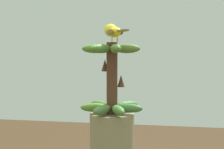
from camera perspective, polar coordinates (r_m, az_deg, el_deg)
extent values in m
cylinder|color=#4C2D1E|center=(1.53, 0.00, -0.65)|extent=(0.05, 0.05, 0.35)
ellipsoid|color=#436C2F|center=(1.63, 0.37, -5.42)|extent=(0.05, 0.14, 0.04)
ellipsoid|color=#407D2C|center=(1.61, -2.19, -5.56)|extent=(0.13, 0.11, 0.04)
ellipsoid|color=#4E7B27|center=(1.54, -3.25, -6.00)|extent=(0.14, 0.08, 0.04)
ellipsoid|color=#4A7136|center=(1.47, -1.84, -6.46)|extent=(0.09, 0.14, 0.04)
ellipsoid|color=#4B7C32|center=(1.46, 1.11, -6.52)|extent=(0.10, 0.14, 0.04)
ellipsoid|color=#3D6F33|center=(1.52, 3.12, -6.14)|extent=(0.14, 0.07, 0.04)
ellipsoid|color=#3F7A34|center=(1.59, 2.69, -5.66)|extent=(0.13, 0.12, 0.04)
ellipsoid|color=#4F7533|center=(1.59, -1.75, 4.71)|extent=(0.13, 0.12, 0.04)
ellipsoid|color=#4B7A24|center=(1.53, -2.99, 4.72)|extent=(0.14, 0.06, 0.04)
ellipsoid|color=#48752F|center=(1.46, -2.00, 4.75)|extent=(0.10, 0.14, 0.04)
ellipsoid|color=#4D6F2C|center=(1.44, 0.64, 4.76)|extent=(0.09, 0.14, 0.04)
ellipsoid|color=#50712D|center=(1.49, 2.74, 4.74)|extent=(0.14, 0.08, 0.04)
ellipsoid|color=#427936|center=(1.56, 2.67, 4.71)|extent=(0.14, 0.11, 0.04)
ellipsoid|color=#437028|center=(1.60, 0.69, 4.70)|extent=(0.05, 0.14, 0.04)
cone|color=#4C2D1E|center=(1.54, 1.66, -1.16)|extent=(0.04, 0.04, 0.06)
cone|color=#4C2D1E|center=(1.56, -1.31, 1.70)|extent=(0.04, 0.04, 0.06)
cylinder|color=#C68933|center=(1.49, 1.00, 6.38)|extent=(0.01, 0.00, 0.02)
cylinder|color=#C68933|center=(1.48, -0.01, 6.39)|extent=(0.01, 0.01, 0.02)
ellipsoid|color=yellow|center=(1.49, 0.50, 7.74)|extent=(0.10, 0.12, 0.05)
ellipsoid|color=brown|center=(1.49, 1.43, 7.72)|extent=(0.05, 0.07, 0.03)
ellipsoid|color=brown|center=(1.47, -0.27, 7.77)|extent=(0.05, 0.07, 0.03)
cube|color=brown|center=(1.41, 1.95, 8.03)|extent=(0.06, 0.08, 0.01)
sphere|color=yellow|center=(1.53, -0.23, 8.08)|extent=(0.06, 0.06, 0.06)
sphere|color=black|center=(1.53, -1.15, 8.26)|extent=(0.01, 0.01, 0.01)
cone|color=orange|center=(1.57, -0.77, 8.00)|extent=(0.03, 0.04, 0.02)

